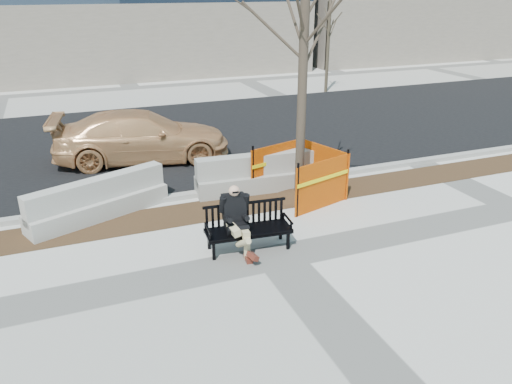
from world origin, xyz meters
The scene contains 11 objects.
ground centered at (0.00, 0.00, 0.00)m, with size 120.00×120.00×0.00m, color beige.
mulch_strip centered at (0.00, 2.60, 0.00)m, with size 40.00×1.20×0.02m, color #47301C.
asphalt_street centered at (0.00, 8.80, 0.00)m, with size 60.00×10.40×0.01m, color black.
curb centered at (0.00, 3.55, 0.06)m, with size 60.00×0.25×0.12m, color #9E9B93.
bench centered at (-0.42, 0.51, 0.00)m, with size 1.75×0.63×0.93m, color black, non-canonical shape.
seated_man centered at (-0.66, 0.58, 0.00)m, with size 0.58×0.97×1.36m, color black, non-canonical shape.
tree_fence centered at (1.68, 2.54, 0.00)m, with size 2.60×2.60×6.51m, color #D75702, non-canonical shape.
sedan centered at (-1.41, 6.86, 0.00)m, with size 2.08×5.12×1.49m, color tan.
jersey_barrier_left centered at (-3.05, 3.17, 0.00)m, with size 3.28×0.66×0.94m, color #ADAAA2, non-canonical shape.
jersey_barrier_right centered at (1.04, 3.35, 0.00)m, with size 3.44×0.69×0.99m, color #98968E, non-canonical shape.
far_tree_right centered at (8.80, 14.10, 0.00)m, with size 1.75×1.75×4.73m, color #4A4030, non-canonical shape.
Camera 1 is at (-3.58, -7.92, 4.96)m, focal length 35.52 mm.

